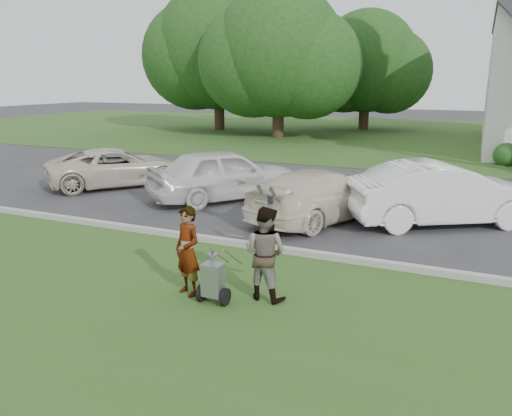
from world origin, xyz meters
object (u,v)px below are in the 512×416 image
Objects in this scene: tree_back at (366,66)px; car_a at (117,167)px; car_c at (321,195)px; car_d at (442,194)px; striping_cart at (213,280)px; car_b at (225,174)px; person_right at (265,254)px; person_left at (188,252)px; tree_far at (218,53)px; parking_meter_near at (270,219)px; tree_left at (279,58)px.

tree_back is 25.58m from car_a.
car_d is at bearing -142.30° from car_c.
car_c is at bearing -150.90° from car_a.
car_c is (0.12, 5.91, 0.27)m from striping_cart.
car_b is at bearing 56.84° from car_d.
person_right is at bearing -179.13° from car_a.
tree_back reaches higher than car_d.
person_left is 0.32× the size of car_d.
striping_cart is (14.39, -27.31, -5.27)m from tree_far.
person_left is 2.31m from parking_meter_near.
car_a is at bearing 33.39° from car_b.
person_left is at bearing 174.63° from car_a.
car_d is (11.08, -0.54, 0.15)m from car_a.
car_a is (0.46, -17.01, -4.43)m from tree_left.
car_b is at bearing 126.92° from parking_meter_near.
person_left is 7.36m from car_b.
tree_left is 0.91× the size of tree_far.
tree_far reaches higher than person_left.
parking_meter_near is (4.47, -29.96, -3.82)m from tree_back.
person_right is 6.68m from car_d.
car_b reaches higher than parking_meter_near.
car_a is 4.57m from car_b.
person_right is at bearing 40.03° from person_left.
tree_left is at bearing -43.12° from car_c.
tree_far is 2.45× the size of car_c.
tree_far is at bearing -23.80° from car_b.
tree_left is at bearing -116.57° from tree_back.
tree_back is at bearing -49.93° from car_b.
striping_cart is at bearing 44.20° from person_right.
car_c is (8.04, -1.39, 0.01)m from car_a.
car_b is at bearing -49.92° from person_right.
striping_cart is at bearing 110.94° from car_c.
car_c is (4.50, -26.40, -4.04)m from tree_back.
tree_left is 23.91m from parking_meter_near.
striping_cart is at bearing -70.96° from tree_left.
parking_meter_near is at bearing -59.90° from tree_far.
person_right reaches higher than person_left.
parking_meter_near reaches higher than car_a.
tree_far is at bearing 117.08° from striping_cart.
tree_back is 2.02× the size of car_c.
tree_back reaches higher than striping_cart.
striping_cart is 0.63× the size of person_right.
tree_left is 25.76m from person_left.
car_d reaches higher than parking_meter_near.
tree_left is 6.43× the size of person_right.
tree_back is at bearing 119.68° from person_left.
car_a reaches higher than striping_cart.
person_left reaches higher than car_c.
tree_left is 17.59m from car_a.
tree_far is 23.66m from car_b.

